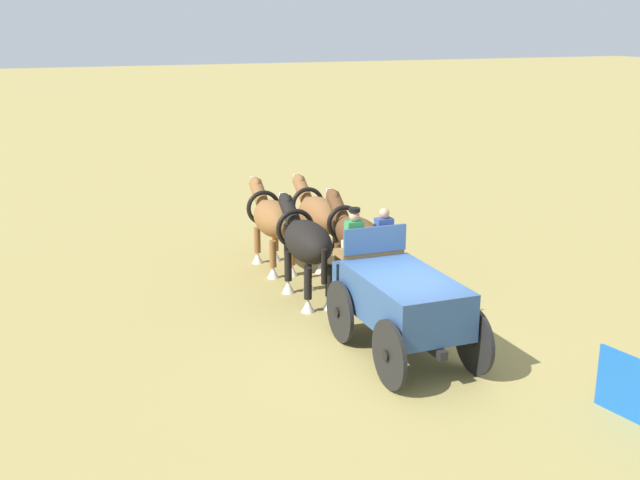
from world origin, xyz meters
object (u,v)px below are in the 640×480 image
(draft_horse_lead_off, at_px, (318,216))
(show_wagon, at_px, (400,297))
(draft_horse_rear_near, at_px, (306,243))
(draft_horse_lead_near, at_px, (272,219))
(draft_horse_rear_off, at_px, (357,237))

(draft_horse_lead_off, bearing_deg, show_wagon, 172.02)
(draft_horse_rear_near, height_order, draft_horse_lead_near, draft_horse_rear_near)
(draft_horse_rear_near, distance_m, draft_horse_lead_near, 2.60)
(draft_horse_rear_near, distance_m, draft_horse_lead_off, 2.91)
(draft_horse_rear_off, xyz_separation_m, draft_horse_lead_off, (2.59, -0.09, -0.07))
(draft_horse_lead_off, bearing_deg, draft_horse_rear_near, 151.47)
(show_wagon, bearing_deg, draft_horse_lead_off, -7.98)
(show_wagon, distance_m, draft_horse_rear_off, 3.66)
(draft_horse_lead_near, bearing_deg, show_wagon, -175.99)
(show_wagon, relative_size, draft_horse_lead_off, 1.85)
(show_wagon, xyz_separation_m, draft_horse_rear_off, (3.57, -0.77, 0.22))
(draft_horse_rear_off, bearing_deg, draft_horse_lead_near, 24.69)
(show_wagon, xyz_separation_m, draft_horse_lead_near, (6.21, 0.44, 0.17))
(draft_horse_lead_near, distance_m, draft_horse_lead_off, 1.30)
(draft_horse_lead_near, relative_size, draft_horse_lead_off, 0.97)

